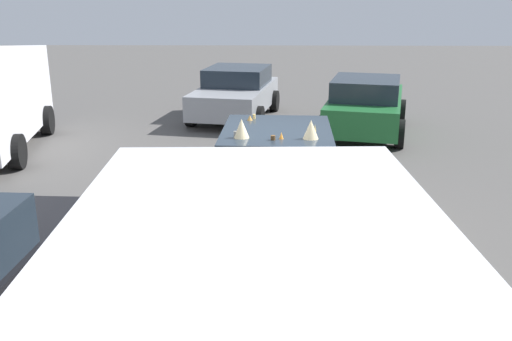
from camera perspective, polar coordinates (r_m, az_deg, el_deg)
The scene contains 4 objects.
ground_plane at distance 8.77m, azimuth 1.97°, elevation -5.62°, with size 60.00×60.00×0.00m, color #514F4C.
art_car_decorated at distance 8.56m, azimuth 2.03°, elevation -0.84°, with size 4.39×2.18×1.74m.
parked_sedan_row_back_far at distance 16.10m, azimuth -2.06°, elevation 7.81°, with size 4.16×2.57×1.40m.
parked_sedan_behind_right at distance 14.52m, azimuth 10.99°, elevation 6.49°, with size 4.41×2.67×1.44m.
Camera 1 is at (-8.05, 0.16, 3.47)m, focal length 39.67 mm.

